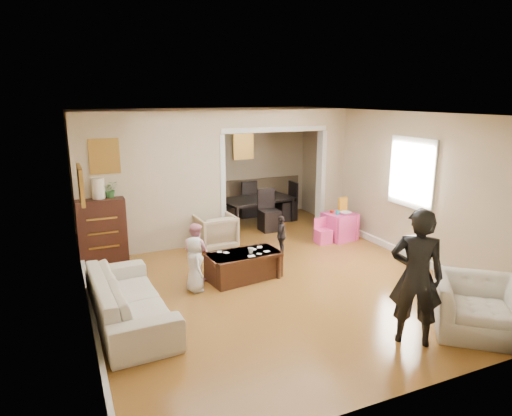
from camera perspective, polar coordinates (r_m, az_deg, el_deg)
name	(u,v)px	position (r m, az deg, el deg)	size (l,w,h in m)	color
floor	(261,271)	(7.64, 0.61, -8.00)	(7.00, 7.00, 0.00)	#AC732C
partition_left	(153,183)	(8.54, -12.89, 3.10)	(2.75, 0.18, 2.60)	#BDAC8A
partition_right	(330,170)	(9.99, 9.37, 4.81)	(0.55, 0.18, 2.60)	#BDAC8A
partition_header	(274,118)	(9.20, 2.30, 11.26)	(2.22, 0.18, 0.35)	#BDAC8A
window_pane	(412,173)	(8.39, 19.12, 4.22)	(0.03, 0.95, 1.10)	white
framed_art_partition	(104,156)	(8.25, -18.62, 6.22)	(0.45, 0.03, 0.55)	brown
framed_art_sofa_wall	(81,185)	(5.95, -21.28, 2.77)	(0.03, 0.55, 0.40)	brown
framed_art_alcove	(243,147)	(10.75, -1.61, 7.77)	(0.45, 0.03, 0.55)	brown
sofa	(129,299)	(6.17, -15.74, -10.96)	(2.15, 0.84, 0.63)	beige
armchair_back	(215,231)	(8.70, -5.20, -2.97)	(0.71, 0.73, 0.67)	tan
armchair_front	(479,307)	(6.31, 26.34, -11.15)	(1.04, 0.91, 0.67)	beige
dresser	(102,229)	(8.45, -18.91, -2.58)	(0.82, 0.46, 1.13)	black
table_lamp	(98,188)	(8.27, -19.31, 2.37)	(0.22, 0.22, 0.36)	#FCEFCE
potted_plant	(110,189)	(8.30, -17.92, 2.28)	(0.27, 0.23, 0.29)	#35692E
coffee_table	(244,266)	(7.30, -1.55, -7.29)	(1.14, 0.57, 0.43)	#3A1F12
coffee_cup	(251,250)	(7.20, -0.68, -5.39)	(0.09, 0.09, 0.09)	silver
play_table	(340,226)	(9.39, 10.51, -2.27)	(0.56, 0.56, 0.54)	#E13B8D
cereal_box	(343,205)	(9.43, 10.89, 0.43)	(0.20, 0.07, 0.30)	yellow
cyan_cup	(337,212)	(9.21, 10.25, -0.56)	(0.08, 0.08, 0.08)	teal
toy_block	(332,211)	(9.34, 9.57, -0.42)	(0.08, 0.06, 0.05)	red
play_bowl	(346,213)	(9.24, 11.26, -0.65)	(0.22, 0.22, 0.05)	white
dining_table	(257,211)	(10.38, 0.16, -0.35)	(1.66, 0.93, 0.58)	black
adult_person	(416,277)	(5.59, 19.59, -8.21)	(0.60, 0.40, 1.65)	black
child_kneel_a	(195,264)	(6.83, -7.75, -7.05)	(0.41, 0.27, 0.85)	silver
child_kneel_b	(196,251)	(7.26, -7.61, -5.43)	(0.45, 0.35, 0.92)	pink
child_toddler	(281,235)	(8.30, 3.20, -3.47)	(0.44, 0.18, 0.75)	black
craft_papers	(249,252)	(7.27, -0.93, -5.55)	(0.80, 0.49, 0.00)	white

